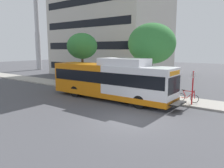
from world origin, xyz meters
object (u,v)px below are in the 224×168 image
Objects in this scene: transit_bus at (111,80)px; street_tree_mid_block at (82,46)px; bus_stop_sign_pole at (193,85)px; bicycle_parked at (188,97)px; street_tree_near_stop at (152,44)px.

street_tree_mid_block is at bearing 62.58° from transit_bus.
bus_stop_sign_pole is 1.48× the size of bicycle_parked.
bus_stop_sign_pole is at bearing -96.81° from street_tree_mid_block.
bus_stop_sign_pole is 5.88m from street_tree_near_stop.
street_tree_mid_block reaches higher than transit_bus.
bus_stop_sign_pole is at bearing -112.99° from street_tree_near_stop.
bicycle_parked is at bearing -94.45° from street_tree_mid_block.
transit_bus is 6.96× the size of bicycle_parked.
street_tree_near_stop is at bearing -26.37° from transit_bus.
street_tree_near_stop is 8.74m from street_tree_mid_block.
bus_stop_sign_pole is 1.34m from bicycle_parked.
bus_stop_sign_pole is (1.95, -6.44, -0.05)m from transit_bus.
street_tree_mid_block is at bearing 85.55° from bicycle_parked.
bicycle_parked is 0.29× the size of street_tree_mid_block.
bicycle_parked is 13.44m from street_tree_mid_block.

